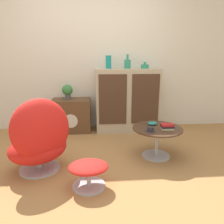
# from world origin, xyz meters

# --- Properties ---
(ground_plane) EXTENTS (12.00, 12.00, 0.00)m
(ground_plane) POSITION_xyz_m (0.00, 0.00, 0.00)
(ground_plane) COLOR #A87542
(wall_back) EXTENTS (6.40, 0.06, 2.60)m
(wall_back) POSITION_xyz_m (0.00, 1.64, 1.30)
(wall_back) COLOR silver
(wall_back) RESTS_ON ground_plane
(sideboard) EXTENTS (1.10, 0.45, 1.10)m
(sideboard) POSITION_xyz_m (0.61, 1.38, 0.55)
(sideboard) COLOR tan
(sideboard) RESTS_ON ground_plane
(tv_console) EXTENTS (0.66, 0.42, 0.58)m
(tv_console) POSITION_xyz_m (-0.37, 1.40, 0.29)
(tv_console) COLOR brown
(tv_console) RESTS_ON ground_plane
(egg_chair) EXTENTS (0.91, 0.90, 0.90)m
(egg_chair) POSITION_xyz_m (-0.59, 0.00, 0.40)
(egg_chair) COLOR #B7B7BC
(egg_chair) RESTS_ON ground_plane
(ottoman) EXTENTS (0.41, 0.35, 0.27)m
(ottoman) POSITION_xyz_m (-0.04, -0.36, 0.19)
(ottoman) COLOR #B7B7BC
(ottoman) RESTS_ON ground_plane
(coffee_table) EXTENTS (0.65, 0.65, 0.40)m
(coffee_table) POSITION_xyz_m (0.85, 0.28, 0.29)
(coffee_table) COLOR #B7B7BC
(coffee_table) RESTS_ON ground_plane
(vase_leftmost) EXTENTS (0.10, 0.10, 0.22)m
(vase_leftmost) POSITION_xyz_m (0.28, 1.39, 1.21)
(vase_leftmost) COLOR teal
(vase_leftmost) RESTS_ON sideboard
(vase_inner_left) EXTENTS (0.11, 0.11, 0.24)m
(vase_inner_left) POSITION_xyz_m (0.60, 1.39, 1.18)
(vase_inner_left) COLOR #2D8E6B
(vase_inner_left) RESTS_ON sideboard
(vase_inner_right) EXTENTS (0.13, 0.13, 0.11)m
(vase_inner_right) POSITION_xyz_m (0.91, 1.39, 1.14)
(vase_inner_right) COLOR #2D8E6B
(vase_inner_right) RESTS_ON sideboard
(potted_plant) EXTENTS (0.18, 0.18, 0.25)m
(potted_plant) POSITION_xyz_m (-0.43, 1.40, 0.73)
(potted_plant) COLOR #4C4C51
(potted_plant) RESTS_ON tv_console
(teacup) EXTENTS (0.12, 0.12, 0.06)m
(teacup) POSITION_xyz_m (0.72, 0.15, 0.43)
(teacup) COLOR #2D2D33
(teacup) RESTS_ON coffee_table
(book_stack) EXTENTS (0.17, 0.13, 0.07)m
(book_stack) POSITION_xyz_m (0.95, 0.21, 0.44)
(book_stack) COLOR beige
(book_stack) RESTS_ON coffee_table
(bowl) EXTENTS (0.13, 0.13, 0.04)m
(bowl) POSITION_xyz_m (0.81, 0.42, 0.42)
(bowl) COLOR #1E7A70
(bowl) RESTS_ON coffee_table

